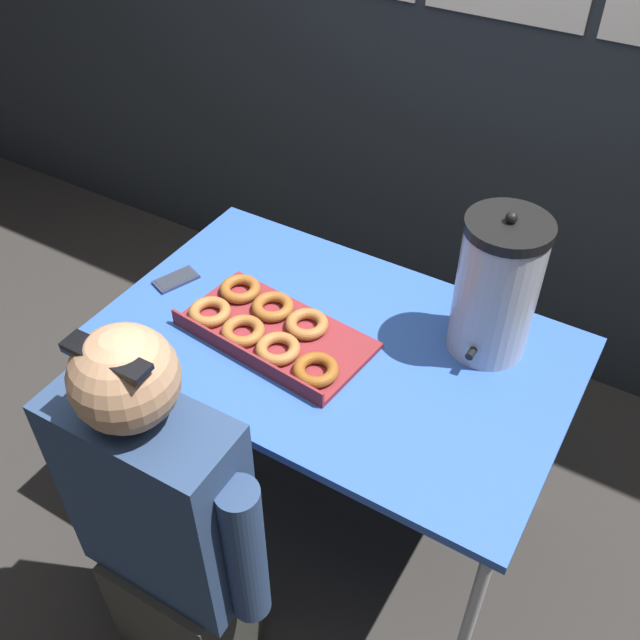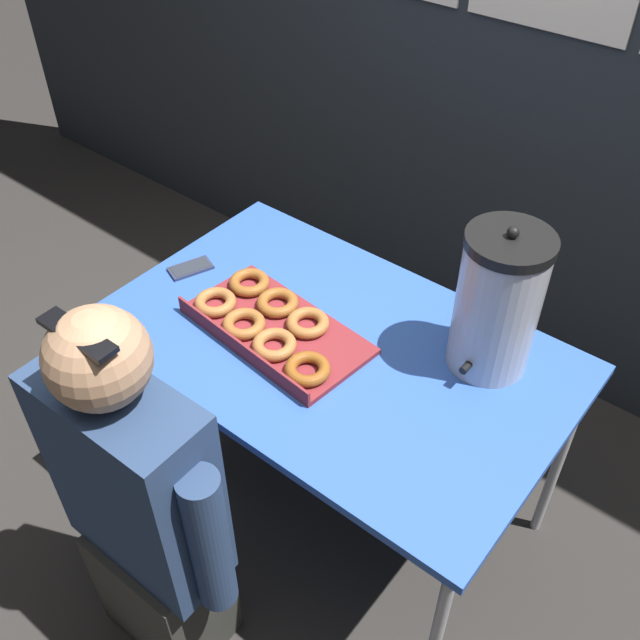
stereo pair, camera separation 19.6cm
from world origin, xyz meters
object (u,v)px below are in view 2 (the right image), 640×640
Objects in this scene: cell_phone at (191,268)px; person_seated at (143,511)px; coffee_urn at (498,303)px; donut_box at (271,324)px.

person_seated is (0.44, -0.61, -0.18)m from cell_phone.
person_seated is (-0.47, -0.84, -0.38)m from coffee_urn.
donut_box is 0.39m from cell_phone.
cell_phone is at bearing -166.31° from coffee_urn.
coffee_urn is (0.53, 0.28, 0.18)m from donut_box.
coffee_urn is 1.04m from person_seated.
donut_box is 0.60m from person_seated.
cell_phone is at bearing 178.21° from donut_box.
person_seated is at bearing -77.97° from donut_box.
cell_phone is (-0.92, -0.22, -0.20)m from coffee_urn.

